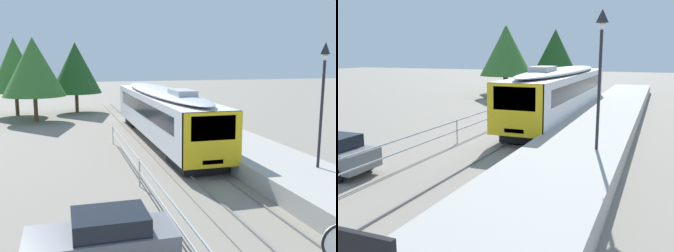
{
  "view_description": "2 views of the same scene",
  "coord_description": "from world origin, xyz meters",
  "views": [
    {
      "loc": [
        -6.44,
        4.83,
        5.56
      ],
      "look_at": [
        -1.0,
        24.66,
        2.0
      ],
      "focal_mm": 41.57,
      "sensor_mm": 36.0,
      "label": 1
    },
    {
      "loc": [
        6.37,
        3.96,
        4.66
      ],
      "look_at": [
        0.4,
        18.66,
        1.6
      ],
      "focal_mm": 40.84,
      "sensor_mm": 36.0,
      "label": 2
    }
  ],
  "objects": [
    {
      "name": "ground_plane",
      "position": [
        -3.0,
        22.0,
        0.0
      ],
      "size": [
        160.0,
        160.0,
        0.0
      ],
      "primitive_type": "plane",
      "color": "gray"
    },
    {
      "name": "track_rails",
      "position": [
        0.0,
        22.0,
        0.03
      ],
      "size": [
        3.2,
        60.0,
        0.14
      ],
      "color": "gray",
      "rests_on": "ground"
    },
    {
      "name": "commuter_train",
      "position": [
        0.0,
        29.85,
        2.14
      ],
      "size": [
        2.82,
        18.6,
        3.74
      ],
      "color": "silver",
      "rests_on": "track_rails"
    },
    {
      "name": "station_platform",
      "position": [
        3.25,
        22.0,
        0.45
      ],
      "size": [
        3.9,
        60.0,
        0.9
      ],
      "primitive_type": "cube",
      "color": "#A8A59E",
      "rests_on": "ground"
    },
    {
      "name": "platform_lamp_mid_platform",
      "position": [
        4.17,
        18.88,
        4.62
      ],
      "size": [
        0.34,
        0.34,
        5.35
      ],
      "color": "#232328",
      "rests_on": "station_platform"
    },
    {
      "name": "tree_behind_carpark",
      "position": [
        -10.74,
        45.72,
        4.95
      ],
      "size": [
        4.86,
        4.86,
        7.6
      ],
      "color": "brown",
      "rests_on": "ground"
    },
    {
      "name": "tree_behind_station_far",
      "position": [
        -8.72,
        41.21,
        4.86
      ],
      "size": [
        5.5,
        5.5,
        7.44
      ],
      "color": "brown",
      "rests_on": "ground"
    },
    {
      "name": "tree_distant_left",
      "position": [
        -4.93,
        46.54,
        4.64
      ],
      "size": [
        5.26,
        5.26,
        7.24
      ],
      "color": "brown",
      "rests_on": "ground"
    }
  ]
}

